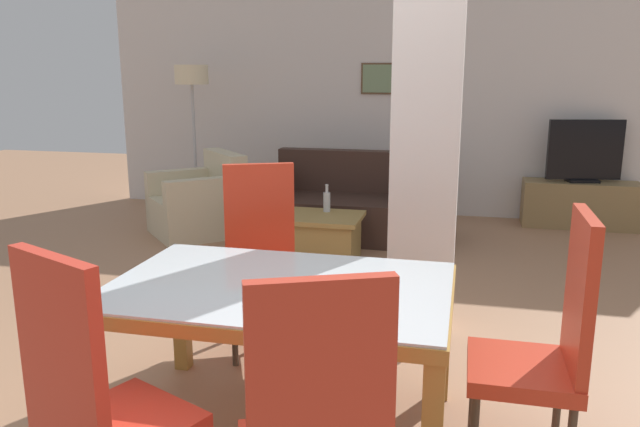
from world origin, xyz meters
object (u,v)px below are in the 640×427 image
(dining_chair_near_left, at_px, (96,400))
(armchair, at_px, (200,206))
(bottle, at_px, (327,201))
(tv_screen, at_px, (585,152))
(tv_stand, at_px, (580,204))
(dining_chair_head_right, at_px, (548,339))
(dining_table, at_px, (280,313))
(coffee_table, at_px, (321,238))
(floor_lamp, at_px, (192,88))
(dining_chair_far_left, at_px, (262,254))
(sofa, at_px, (355,208))

(dining_chair_near_left, height_order, armchair, dining_chair_near_left)
(bottle, bearing_deg, tv_screen, 35.38)
(armchair, relative_size, tv_stand, 0.96)
(dining_chair_head_right, height_order, dining_chair_near_left, same)
(tv_stand, bearing_deg, tv_screen, 0.00)
(dining_table, bearing_deg, armchair, 119.58)
(coffee_table, distance_m, floor_lamp, 2.76)
(bottle, bearing_deg, dining_chair_far_left, -89.40)
(bottle, relative_size, floor_lamp, 0.14)
(dining_chair_head_right, height_order, armchair, dining_chair_head_right)
(dining_table, relative_size, dining_chair_near_left, 1.39)
(dining_table, height_order, tv_stand, dining_table)
(dining_chair_near_left, bearing_deg, dining_chair_far_left, 113.77)
(tv_screen, bearing_deg, dining_chair_near_left, 54.29)
(armchair, distance_m, tv_stand, 4.15)
(dining_chair_near_left, distance_m, dining_chair_far_left, 1.80)
(coffee_table, xyz_separation_m, tv_screen, (2.49, 1.91, 0.61))
(dining_table, relative_size, tv_stand, 1.29)
(sofa, distance_m, floor_lamp, 2.44)
(coffee_table, bearing_deg, dining_chair_head_right, -58.78)
(armchair, xyz_separation_m, tv_screen, (3.95, 1.24, 0.54))
(dining_table, distance_m, armchair, 3.85)
(dining_chair_far_left, bearing_deg, bottle, -112.90)
(dining_chair_near_left, height_order, dining_chair_far_left, same)
(armchair, bearing_deg, coffee_table, -157.73)
(dining_chair_far_left, xyz_separation_m, tv_screen, (2.45, 3.68, 0.25))
(coffee_table, xyz_separation_m, tv_stand, (2.49, 1.91, 0.03))
(armchair, relative_size, floor_lamp, 0.67)
(armchair, height_order, tv_screen, tv_screen)
(armchair, bearing_deg, bottle, -152.11)
(dining_chair_far_left, bearing_deg, dining_chair_near_left, 66.49)
(tv_stand, height_order, floor_lamp, floor_lamp)
(tv_screen, height_order, floor_lamp, floor_lamp)
(dining_chair_near_left, distance_m, sofa, 4.53)
(dining_table, xyz_separation_m, tv_screen, (2.06, 4.59, 0.24))
(dining_chair_near_left, height_order, floor_lamp, floor_lamp)
(dining_chair_near_left, relative_size, tv_stand, 0.93)
(dining_table, xyz_separation_m, dining_chair_near_left, (-0.39, -0.89, -0.01))
(coffee_table, relative_size, floor_lamp, 0.42)
(dining_table, distance_m, sofa, 3.65)
(sofa, height_order, tv_screen, tv_screen)
(floor_lamp, bearing_deg, sofa, -16.03)
(armchair, xyz_separation_m, floor_lamp, (-0.43, 0.87, 1.20))
(dining_table, bearing_deg, sofa, 94.53)
(sofa, bearing_deg, tv_screen, -157.72)
(bottle, distance_m, tv_stand, 3.04)
(dining_chair_far_left, bearing_deg, sofa, -115.72)
(dining_table, xyz_separation_m, sofa, (-0.29, 3.63, -0.30))
(sofa, xyz_separation_m, bottle, (-0.13, -0.79, 0.23))
(dining_table, xyz_separation_m, dining_chair_far_left, (-0.39, 0.90, -0.01))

